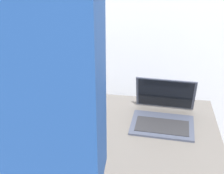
# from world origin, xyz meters

# --- Properties ---
(desk) EXTENTS (1.23, 0.78, 0.75)m
(desk) POSITION_xyz_m (0.00, 0.00, 0.64)
(desk) COLOR #56514C
(desk) RESTS_ON ground
(laptop) EXTENTS (0.37, 0.36, 0.23)m
(laptop) POSITION_xyz_m (0.31, 0.11, 0.80)
(laptop) COLOR #383D4C
(laptop) RESTS_ON desk
(beer_bottle_dark) EXTENTS (0.07, 0.07, 0.34)m
(beer_bottle_dark) POSITION_xyz_m (-0.50, 0.15, 0.88)
(beer_bottle_dark) COLOR brown
(beer_bottle_dark) RESTS_ON desk
(beer_bottle_amber) EXTENTS (0.06, 0.06, 0.29)m
(beer_bottle_amber) POSITION_xyz_m (-0.48, 0.28, 0.86)
(beer_bottle_amber) COLOR #1E5123
(beer_bottle_amber) RESTS_ON desk
(beer_bottle_brown) EXTENTS (0.07, 0.07, 0.28)m
(beer_bottle_brown) POSITION_xyz_m (-0.28, 0.28, 0.85)
(beer_bottle_brown) COLOR #333333
(beer_bottle_brown) RESTS_ON desk
(person_figure) EXTENTS (0.40, 0.28, 1.85)m
(person_figure) POSITION_xyz_m (-0.12, -0.63, 0.95)
(person_figure) COLOR #2D3347
(person_figure) RESTS_ON ground
(back_wall) EXTENTS (6.00, 0.10, 2.60)m
(back_wall) POSITION_xyz_m (0.00, 0.77, 1.30)
(back_wall) COLOR silver
(back_wall) RESTS_ON ground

